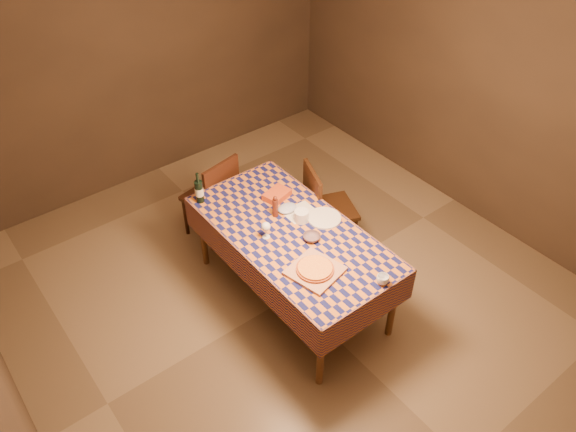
{
  "coord_description": "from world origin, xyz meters",
  "views": [
    {
      "loc": [
        -2.11,
        -2.65,
        3.79
      ],
      "look_at": [
        0.0,
        0.05,
        0.9
      ],
      "focal_mm": 35.0,
      "sensor_mm": 36.0,
      "label": 1
    }
  ],
  "objects": [
    {
      "name": "wine_glass",
      "position": [
        -0.2,
        0.07,
        0.88
      ],
      "size": [
        0.08,
        0.08,
        0.15
      ],
      "color": "silver",
      "rests_on": "dining_table"
    },
    {
      "name": "wine_bottle",
      "position": [
        -0.38,
        0.79,
        0.88
      ],
      "size": [
        0.09,
        0.09,
        0.29
      ],
      "color": "black",
      "rests_on": "dining_table"
    },
    {
      "name": "cutting_board",
      "position": [
        -0.15,
        -0.46,
        0.78
      ],
      "size": [
        0.42,
        0.42,
        0.02
      ],
      "primitive_type": "cube",
      "rotation": [
        0.0,
        0.0,
        0.23
      ],
      "color": "#B37654",
      "rests_on": "dining_table"
    },
    {
      "name": "bowl",
      "position": [
        0.06,
        -0.17,
        0.79
      ],
      "size": [
        0.17,
        0.17,
        0.04
      ],
      "primitive_type": "imported",
      "rotation": [
        0.0,
        0.0,
        0.26
      ],
      "color": "#5E464E",
      "rests_on": "dining_table"
    },
    {
      "name": "flour_patch",
      "position": [
        0.2,
        0.15,
        0.77
      ],
      "size": [
        0.27,
        0.21,
        0.0
      ],
      "primitive_type": "cube",
      "rotation": [
        0.0,
        0.0,
        -0.03
      ],
      "color": "silver",
      "rests_on": "dining_table"
    },
    {
      "name": "pepper_mill",
      "position": [
        0.02,
        0.24,
        0.87
      ],
      "size": [
        0.05,
        0.05,
        0.2
      ],
      "color": "#451A10",
      "rests_on": "dining_table"
    },
    {
      "name": "takeout_container",
      "position": [
        0.18,
        0.43,
        0.8
      ],
      "size": [
        0.26,
        0.21,
        0.06
      ],
      "primitive_type": "cube",
      "rotation": [
        0.0,
        0.0,
        0.25
      ],
      "color": "#B43F17",
      "rests_on": "dining_table"
    },
    {
      "name": "tumbler",
      "position": [
        0.17,
        -0.85,
        0.81
      ],
      "size": [
        0.12,
        0.12,
        0.07
      ],
      "primitive_type": "imported",
      "rotation": [
        0.0,
        0.0,
        0.29
      ],
      "color": "white",
      "rests_on": "dining_table"
    },
    {
      "name": "deli_tub",
      "position": [
        0.15,
        0.06,
        0.82
      ],
      "size": [
        0.15,
        0.15,
        0.1
      ],
      "primitive_type": "cylinder",
      "rotation": [
        0.0,
        0.0,
        0.37
      ],
      "color": "silver",
      "rests_on": "dining_table"
    },
    {
      "name": "pizza",
      "position": [
        -0.15,
        -0.46,
        0.81
      ],
      "size": [
        0.29,
        0.29,
        0.03
      ],
      "color": "#933B18",
      "rests_on": "cutting_board"
    },
    {
      "name": "white_plate",
      "position": [
        0.31,
        -0.04,
        0.78
      ],
      "size": [
        0.32,
        0.32,
        0.02
      ],
      "primitive_type": "cylinder",
      "rotation": [
        0.0,
        0.0,
        -0.14
      ],
      "color": "silver",
      "rests_on": "dining_table"
    },
    {
      "name": "dining_table",
      "position": [
        0.0,
        0.0,
        0.69
      ],
      "size": [
        0.94,
        1.84,
        0.77
      ],
      "color": "brown",
      "rests_on": "ground"
    },
    {
      "name": "room",
      "position": [
        0.0,
        0.0,
        1.35
      ],
      "size": [
        5.0,
        5.1,
        2.7
      ],
      "color": "brown",
      "rests_on": "ground"
    },
    {
      "name": "chair_right",
      "position": [
        0.63,
        0.33,
        0.52
      ],
      "size": [
        0.55,
        0.55,
        0.93
      ],
      "color": "black",
      "rests_on": "ground"
    },
    {
      "name": "flour_bag",
      "position": [
        0.14,
        0.23,
        0.8
      ],
      "size": [
        0.2,
        0.17,
        0.05
      ],
      "primitive_type": "ellipsoid",
      "rotation": [
        0.0,
        0.0,
        -0.3
      ],
      "color": "#9EABCA",
      "rests_on": "dining_table"
    },
    {
      "name": "chair_far",
      "position": [
        -0.08,
        1.08,
        0.52
      ],
      "size": [
        0.5,
        0.5,
        0.93
      ],
      "color": "black",
      "rests_on": "ground"
    }
  ]
}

